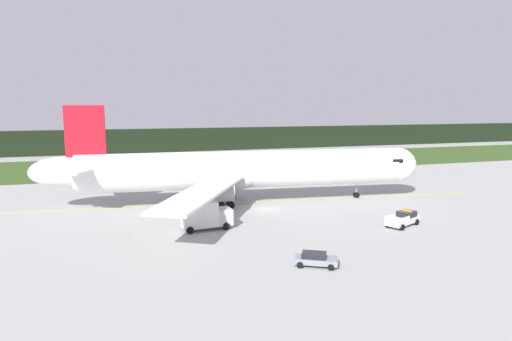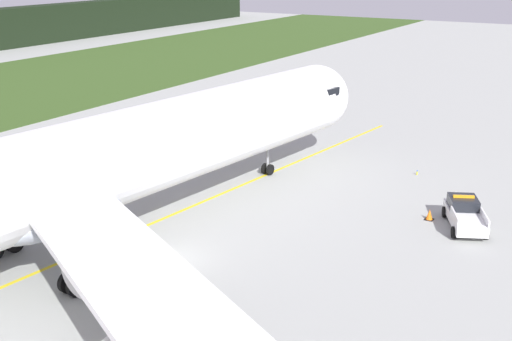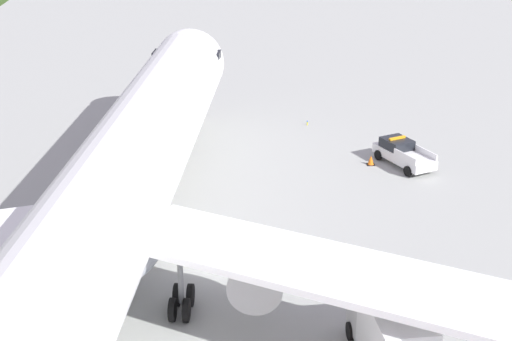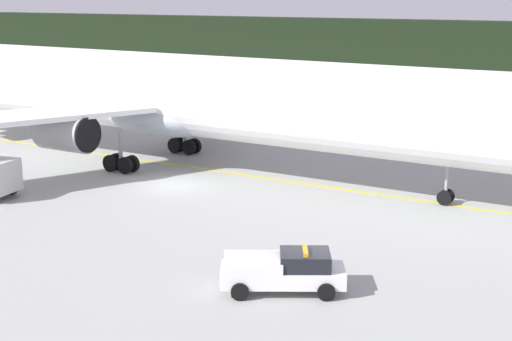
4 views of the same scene
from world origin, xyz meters
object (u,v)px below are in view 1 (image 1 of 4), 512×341
object	(u,v)px
staff_car	(316,259)
catering_truck	(205,215)
airliner	(242,170)
apron_cone	(392,218)
ops_pickup_truck	(403,219)

from	to	relation	value
staff_car	catering_truck	bearing A→B (deg)	116.49
airliner	catering_truck	distance (m)	15.78
apron_cone	catering_truck	bearing A→B (deg)	171.46
ops_pickup_truck	catering_truck	bearing A→B (deg)	166.17
catering_truck	staff_car	size ratio (longest dim) A/B	1.43
staff_car	apron_cone	bearing A→B (deg)	34.97
apron_cone	staff_car	bearing A→B (deg)	-145.03
catering_truck	apron_cone	bearing A→B (deg)	-8.54
airliner	catering_truck	xyz separation A→B (m)	(-8.39, -12.95, -3.32)
catering_truck	apron_cone	world-z (taller)	catering_truck
staff_car	apron_cone	world-z (taller)	staff_car
airliner	catering_truck	size ratio (longest dim) A/B	9.57
staff_car	airliner	bearing A→B (deg)	88.56
airliner	apron_cone	bearing A→B (deg)	-45.99
ops_pickup_truck	catering_truck	world-z (taller)	catering_truck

